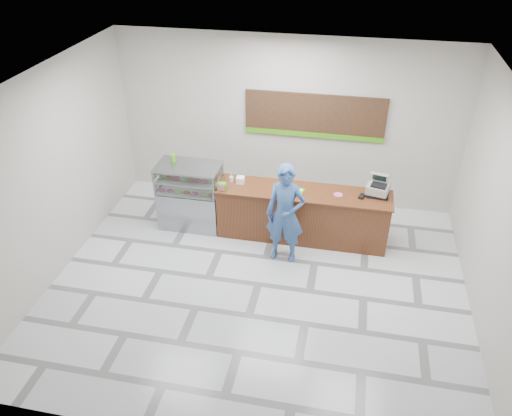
% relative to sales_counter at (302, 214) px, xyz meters
% --- Properties ---
extents(floor, '(7.00, 7.00, 0.00)m').
position_rel_sales_counter_xyz_m(floor, '(-0.55, -1.55, -0.52)').
color(floor, silver).
rests_on(floor, ground).
extents(back_wall, '(7.00, 0.00, 7.00)m').
position_rel_sales_counter_xyz_m(back_wall, '(-0.55, 1.45, 1.23)').
color(back_wall, '#B8B3A9').
rests_on(back_wall, floor).
extents(ceiling, '(7.00, 7.00, 0.00)m').
position_rel_sales_counter_xyz_m(ceiling, '(-0.55, -1.55, 2.98)').
color(ceiling, silver).
rests_on(ceiling, back_wall).
extents(sales_counter, '(3.26, 0.76, 1.03)m').
position_rel_sales_counter_xyz_m(sales_counter, '(0.00, 0.00, 0.00)').
color(sales_counter, brown).
rests_on(sales_counter, floor).
extents(display_case, '(1.22, 0.72, 1.33)m').
position_rel_sales_counter_xyz_m(display_case, '(-2.22, -0.00, 0.16)').
color(display_case, gray).
rests_on(display_case, floor).
extents(menu_board, '(2.80, 0.06, 0.90)m').
position_rel_sales_counter_xyz_m(menu_board, '(-0.00, 1.41, 1.42)').
color(menu_board, black).
rests_on(menu_board, back_wall).
extents(cash_register, '(0.46, 0.48, 0.36)m').
position_rel_sales_counter_xyz_m(cash_register, '(1.33, 0.17, 0.65)').
color(cash_register, black).
rests_on(cash_register, sales_counter).
extents(card_terminal, '(0.14, 0.19, 0.04)m').
position_rel_sales_counter_xyz_m(card_terminal, '(1.06, -0.01, 0.53)').
color(card_terminal, black).
rests_on(card_terminal, sales_counter).
extents(serving_tray, '(0.46, 0.38, 0.02)m').
position_rel_sales_counter_xyz_m(serving_tray, '(-0.21, -0.04, 0.52)').
color(serving_tray, '#3FCA06').
rests_on(serving_tray, sales_counter).
extents(napkin_box, '(0.15, 0.15, 0.13)m').
position_rel_sales_counter_xyz_m(napkin_box, '(-1.22, 0.07, 0.58)').
color(napkin_box, white).
rests_on(napkin_box, sales_counter).
extents(straw_cup, '(0.07, 0.07, 0.11)m').
position_rel_sales_counter_xyz_m(straw_cup, '(-1.40, 0.09, 0.57)').
color(straw_cup, silver).
rests_on(straw_cup, sales_counter).
extents(promo_box, '(0.16, 0.11, 0.14)m').
position_rel_sales_counter_xyz_m(promo_box, '(-1.50, -0.25, 0.59)').
color(promo_box, '#419813').
rests_on(promo_box, sales_counter).
extents(donut_decal, '(0.17, 0.17, 0.00)m').
position_rel_sales_counter_xyz_m(donut_decal, '(0.63, 0.00, 0.52)').
color(donut_decal, '#DD5597').
rests_on(donut_decal, sales_counter).
extents(green_cup_left, '(0.09, 0.09, 0.14)m').
position_rel_sales_counter_xyz_m(green_cup_left, '(-2.57, 0.15, 0.89)').
color(green_cup_left, '#419813').
rests_on(green_cup_left, display_case).
extents(green_cup_right, '(0.09, 0.09, 0.14)m').
position_rel_sales_counter_xyz_m(green_cup_right, '(-2.55, 0.11, 0.88)').
color(green_cup_right, '#419813').
rests_on(green_cup_right, display_case).
extents(customer, '(0.72, 0.50, 1.90)m').
position_rel_sales_counter_xyz_m(customer, '(-0.23, -0.71, 0.43)').
color(customer, '#335590').
rests_on(customer, floor).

